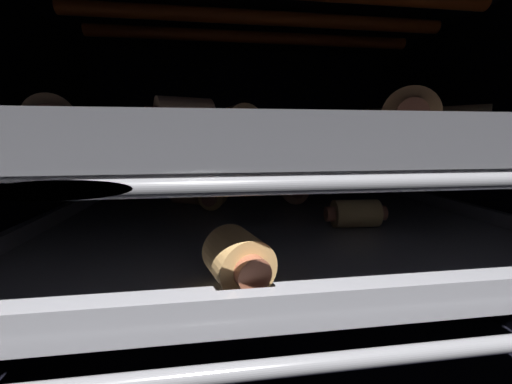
% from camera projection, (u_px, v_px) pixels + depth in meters
% --- Properties ---
extents(ground_plane, '(0.53, 0.49, 0.01)m').
position_uv_depth(ground_plane, '(266.00, 319.00, 0.35)').
color(ground_plane, black).
extents(oven_wall_back, '(0.53, 0.01, 0.35)m').
position_uv_depth(oven_wall_back, '(245.00, 153.00, 0.55)').
color(oven_wall_back, black).
rests_on(oven_wall_back, ground_plane).
extents(oven_wall_right, '(0.01, 0.46, 0.35)m').
position_uv_depth(oven_wall_right, '(487.00, 162.00, 0.35)').
color(oven_wall_right, black).
rests_on(oven_wall_right, ground_plane).
extents(heating_element, '(0.41, 0.21, 0.01)m').
position_uv_depth(heating_element, '(268.00, 5.00, 0.29)').
color(heating_element, '#F25919').
extents(oven_rack_lower, '(0.49, 0.45, 0.01)m').
position_uv_depth(oven_rack_lower, '(267.00, 223.00, 0.33)').
color(oven_rack_lower, slate).
extents(baking_tray_lower, '(0.42, 0.38, 0.02)m').
position_uv_depth(baking_tray_lower, '(267.00, 215.00, 0.33)').
color(baking_tray_lower, gray).
rests_on(baking_tray_lower, oven_rack_lower).
extents(pig_in_blanket_lower_0, '(0.05, 0.05, 0.03)m').
position_uv_depth(pig_in_blanket_lower_0, '(156.00, 181.00, 0.45)').
color(pig_in_blanket_lower_0, tan).
rests_on(pig_in_blanket_lower_0, baking_tray_lower).
extents(pig_in_blanket_lower_1, '(0.06, 0.04, 0.03)m').
position_uv_depth(pig_in_blanket_lower_1, '(188.00, 191.00, 0.37)').
color(pig_in_blanket_lower_1, tan).
rests_on(pig_in_blanket_lower_1, baking_tray_lower).
extents(pig_in_blanket_lower_2, '(0.05, 0.05, 0.02)m').
position_uv_depth(pig_in_blanket_lower_2, '(244.00, 184.00, 0.45)').
color(pig_in_blanket_lower_2, tan).
rests_on(pig_in_blanket_lower_2, baking_tray_lower).
extents(pig_in_blanket_lower_3, '(0.03, 0.05, 0.03)m').
position_uv_depth(pig_in_blanket_lower_3, '(292.00, 188.00, 0.38)').
color(pig_in_blanket_lower_3, tan).
rests_on(pig_in_blanket_lower_3, baking_tray_lower).
extents(pig_in_blanket_lower_4, '(0.03, 0.05, 0.03)m').
position_uv_depth(pig_in_blanket_lower_4, '(214.00, 196.00, 0.35)').
color(pig_in_blanket_lower_4, tan).
rests_on(pig_in_blanket_lower_4, baking_tray_lower).
extents(pig_in_blanket_lower_5, '(0.04, 0.05, 0.03)m').
position_uv_depth(pig_in_blanket_lower_5, '(238.00, 259.00, 0.16)').
color(pig_in_blanket_lower_5, tan).
rests_on(pig_in_blanket_lower_5, baking_tray_lower).
extents(pig_in_blanket_lower_6, '(0.04, 0.06, 0.03)m').
position_uv_depth(pig_in_blanket_lower_6, '(183.00, 184.00, 0.42)').
color(pig_in_blanket_lower_6, tan).
rests_on(pig_in_blanket_lower_6, baking_tray_lower).
extents(pig_in_blanket_lower_7, '(0.06, 0.03, 0.03)m').
position_uv_depth(pig_in_blanket_lower_7, '(355.00, 213.00, 0.27)').
color(pig_in_blanket_lower_7, tan).
rests_on(pig_in_blanket_lower_7, baking_tray_lower).
extents(oven_rack_upper, '(0.49, 0.45, 0.01)m').
position_uv_depth(oven_rack_upper, '(267.00, 154.00, 0.31)').
color(oven_rack_upper, slate).
extents(baking_tray_upper, '(0.42, 0.38, 0.02)m').
position_uv_depth(baking_tray_upper, '(267.00, 144.00, 0.31)').
color(baking_tray_upper, '#4C4C51').
rests_on(baking_tray_upper, oven_rack_upper).
extents(pig_in_blanket_upper_0, '(0.04, 0.03, 0.03)m').
position_uv_depth(pig_in_blanket_upper_0, '(184.00, 120.00, 0.17)').
color(pig_in_blanket_upper_0, tan).
rests_on(pig_in_blanket_upper_0, baking_tray_upper).
extents(pig_in_blanket_upper_1, '(0.05, 0.05, 0.02)m').
position_uv_depth(pig_in_blanket_upper_1, '(275.00, 129.00, 0.33)').
color(pig_in_blanket_upper_1, tan).
rests_on(pig_in_blanket_upper_1, baking_tray_upper).
extents(pig_in_blanket_upper_2, '(0.03, 0.06, 0.02)m').
position_uv_depth(pig_in_blanket_upper_2, '(361.00, 130.00, 0.43)').
color(pig_in_blanket_upper_2, tan).
rests_on(pig_in_blanket_upper_2, baking_tray_upper).
extents(pig_in_blanket_upper_3, '(0.06, 0.05, 0.03)m').
position_uv_depth(pig_in_blanket_upper_3, '(352.00, 129.00, 0.49)').
color(pig_in_blanket_upper_3, tan).
rests_on(pig_in_blanket_upper_3, baking_tray_upper).
extents(pig_in_blanket_upper_4, '(0.05, 0.04, 0.03)m').
position_uv_depth(pig_in_blanket_upper_4, '(129.00, 126.00, 0.25)').
color(pig_in_blanket_upper_4, tan).
rests_on(pig_in_blanket_upper_4, baking_tray_upper).
extents(pig_in_blanket_upper_5, '(0.04, 0.04, 0.03)m').
position_uv_depth(pig_in_blanket_upper_5, '(223.00, 127.00, 0.40)').
color(pig_in_blanket_upper_5, tan).
rests_on(pig_in_blanket_upper_5, baking_tray_upper).
extents(pig_in_blanket_upper_6, '(0.05, 0.05, 0.02)m').
position_uv_depth(pig_in_blanket_upper_6, '(456.00, 124.00, 0.21)').
color(pig_in_blanket_upper_6, tan).
rests_on(pig_in_blanket_upper_6, baking_tray_upper).
extents(pig_in_blanket_upper_7, '(0.06, 0.05, 0.03)m').
position_uv_depth(pig_in_blanket_upper_7, '(383.00, 124.00, 0.32)').
color(pig_in_blanket_upper_7, tan).
rests_on(pig_in_blanket_upper_7, baking_tray_upper).
extents(pig_in_blanket_upper_8, '(0.05, 0.04, 0.03)m').
position_uv_depth(pig_in_blanket_upper_8, '(133.00, 129.00, 0.42)').
color(pig_in_blanket_upper_8, tan).
rests_on(pig_in_blanket_upper_8, baking_tray_upper).
extents(pig_in_blanket_upper_9, '(0.05, 0.06, 0.03)m').
position_uv_depth(pig_in_blanket_upper_9, '(407.00, 116.00, 0.19)').
color(pig_in_blanket_upper_9, tan).
rests_on(pig_in_blanket_upper_9, baking_tray_upper).
extents(pig_in_blanket_upper_10, '(0.03, 0.05, 0.02)m').
position_uv_depth(pig_in_blanket_upper_10, '(236.00, 124.00, 0.21)').
color(pig_in_blanket_upper_10, tan).
rests_on(pig_in_blanket_upper_10, baking_tray_upper).
extents(pig_in_blanket_upper_11, '(0.04, 0.05, 0.03)m').
position_uv_depth(pig_in_blanket_upper_11, '(52.00, 119.00, 0.20)').
color(pig_in_blanket_upper_11, tan).
rests_on(pig_in_blanket_upper_11, baking_tray_upper).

